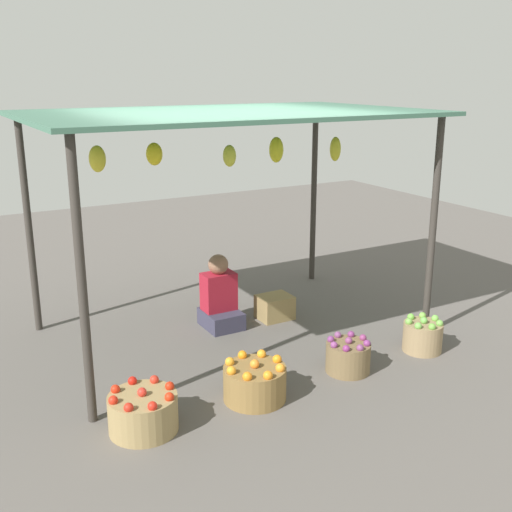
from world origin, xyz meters
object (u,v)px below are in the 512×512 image
basket_purple_onions (348,356)px  wooden_crate_near_vendor (275,307)px  vendor_person (220,299)px  basket_oranges (255,382)px  basket_green_apples (423,336)px  basket_red_tomatoes (143,412)px

basket_purple_onions → wooden_crate_near_vendor: bearing=86.7°
vendor_person → wooden_crate_near_vendor: (0.61, -0.10, -0.17)m
basket_oranges → basket_green_apples: (1.86, 0.03, 0.00)m
basket_red_tomatoes → basket_oranges: bearing=0.1°
basket_green_apples → wooden_crate_near_vendor: bearing=120.0°
basket_red_tomatoes → wooden_crate_near_vendor: bearing=35.5°
basket_oranges → basket_purple_onions: bearing=1.6°
basket_green_apples → basket_oranges: bearing=-179.2°
basket_red_tomatoes → vendor_person: bearing=47.7°
basket_purple_onions → wooden_crate_near_vendor: size_ratio=1.11×
vendor_person → basket_oranges: vendor_person is taller
basket_red_tomatoes → basket_purple_onions: (1.92, 0.03, -0.01)m
basket_purple_onions → vendor_person: bearing=109.5°
vendor_person → basket_purple_onions: size_ratio=1.96×
vendor_person → wooden_crate_near_vendor: vendor_person is taller
basket_red_tomatoes → basket_oranges: size_ratio=1.00×
basket_red_tomatoes → basket_purple_onions: size_ratio=1.31×
basket_purple_onions → basket_green_apples: bearing=-0.0°
basket_oranges → wooden_crate_near_vendor: basket_oranges is taller
vendor_person → basket_red_tomatoes: (-1.39, -1.53, -0.15)m
basket_oranges → basket_red_tomatoes: bearing=-179.9°
basket_purple_onions → basket_oranges: bearing=-178.4°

